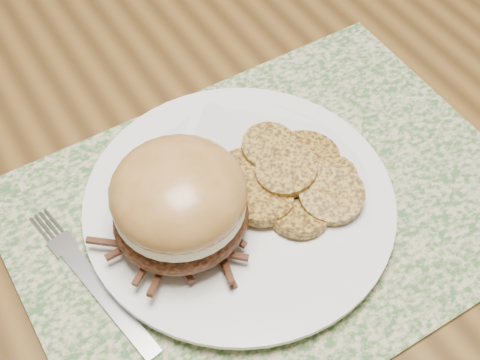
% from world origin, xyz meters
% --- Properties ---
extents(dining_table, '(1.50, 0.90, 0.75)m').
position_xyz_m(dining_table, '(0.00, 0.00, 0.67)').
color(dining_table, brown).
rests_on(dining_table, ground).
extents(placemat, '(0.45, 0.33, 0.00)m').
position_xyz_m(placemat, '(0.00, -0.13, 0.75)').
color(placemat, '#3C6132').
rests_on(placemat, dining_table).
extents(dinner_plate, '(0.26, 0.26, 0.02)m').
position_xyz_m(dinner_plate, '(-0.02, -0.11, 0.76)').
color(dinner_plate, white).
rests_on(dinner_plate, placemat).
extents(pork_sandwich, '(0.11, 0.11, 0.09)m').
position_xyz_m(pork_sandwich, '(-0.08, -0.12, 0.81)').
color(pork_sandwich, black).
rests_on(pork_sandwich, dinner_plate).
extents(roasted_potatoes, '(0.14, 0.14, 0.03)m').
position_xyz_m(roasted_potatoes, '(0.03, -0.12, 0.78)').
color(roasted_potatoes, olive).
rests_on(roasted_potatoes, dinner_plate).
extents(fork, '(0.04, 0.18, 0.00)m').
position_xyz_m(fork, '(-0.17, -0.11, 0.76)').
color(fork, '#BBBBC2').
rests_on(fork, placemat).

